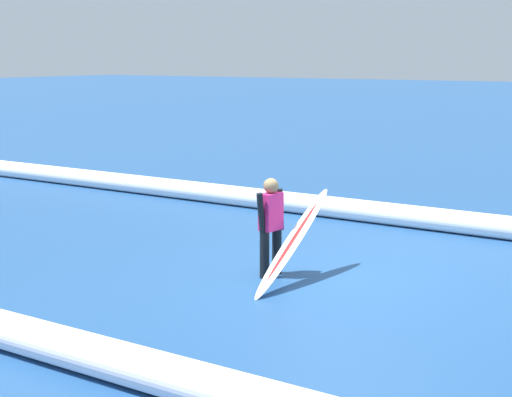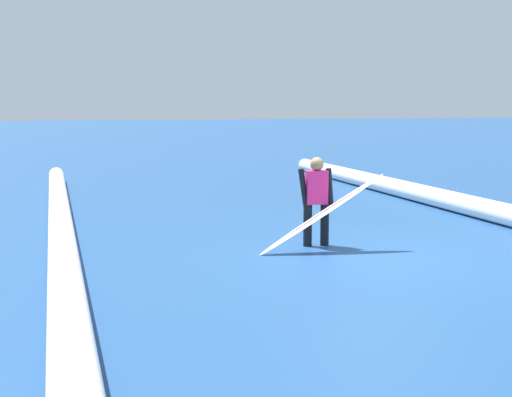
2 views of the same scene
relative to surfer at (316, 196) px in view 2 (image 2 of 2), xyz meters
The scene contains 5 objects.
ground_plane 1.39m from the surfer, 149.51° to the right, with size 178.64×178.64×0.00m, color navy.
surfer is the anchor object (origin of this frame).
surfboard 0.46m from the surfer, behind, with size 0.28×2.06×1.20m.
wave_crest_foreground 4.53m from the surfer, 66.42° to the right, with size 0.42×0.42×19.85m, color white.
wave_crest_midground 4.00m from the surfer, 97.19° to the left, with size 0.41×0.41×22.57m, color white.
Camera 2 is at (-9.16, 4.52, 2.27)m, focal length 48.02 mm.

